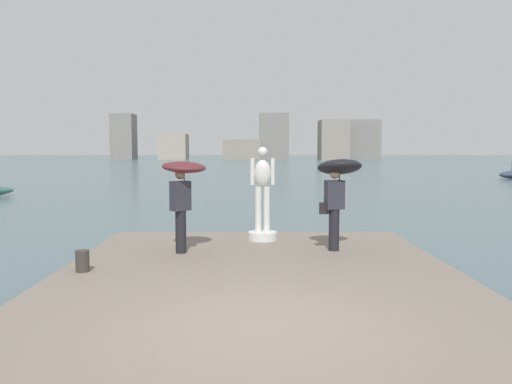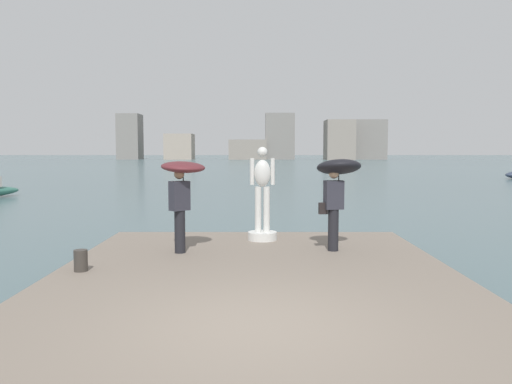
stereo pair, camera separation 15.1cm
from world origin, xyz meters
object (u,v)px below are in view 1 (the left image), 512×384
object	(u,v)px
onlooker_left	(183,182)
onlooker_right	(338,179)
statue_white_figure	(263,204)
mooring_bollard	(82,261)

from	to	relation	value
onlooker_left	onlooker_right	distance (m)	3.23
statue_white_figure	mooring_bollard	bearing A→B (deg)	-135.68
statue_white_figure	onlooker_left	distance (m)	2.30
statue_white_figure	mooring_bollard	xyz separation A→B (m)	(-3.22, -3.14, -0.65)
statue_white_figure	onlooker_right	world-z (taller)	statue_white_figure
onlooker_left	mooring_bollard	bearing A→B (deg)	-132.40
onlooker_right	mooring_bollard	xyz separation A→B (m)	(-4.76, -1.88, -1.32)
onlooker_left	onlooker_right	xyz separation A→B (m)	(3.22, 0.19, 0.06)
statue_white_figure	onlooker_right	bearing A→B (deg)	-39.12
statue_white_figure	onlooker_left	size ratio (longest dim) A/B	1.14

